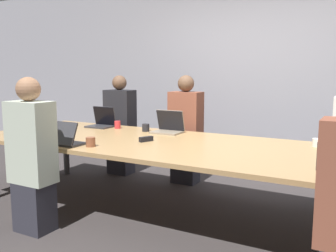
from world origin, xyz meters
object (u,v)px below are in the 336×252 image
Objects in this scene: person_far_midleft at (186,131)px; bottle_near_left at (51,129)px; bottle_near_right at (322,156)px; cup_near_left at (91,142)px; laptop_far_midleft at (169,126)px; cup_near_right at (326,167)px; cup_far_left at (118,125)px; person_near_left at (32,158)px; laptop_far_left at (102,121)px; cup_far_right at (317,143)px; laptop_near_left at (64,138)px; cup_far_midleft at (146,128)px; stapler at (146,139)px; person_far_left at (120,127)px.

person_far_midleft reaches higher than bottle_near_left.
bottle_near_right reaches higher than cup_near_left.
cup_near_left is (-0.26, -1.06, -0.03)m from laptop_far_midleft.
bottle_near_left is at bearing 179.57° from cup_near_right.
person_near_left is at bearing -83.91° from cup_far_left.
cup_near_right reaches higher than cup_near_left.
cup_far_right is at bearing -0.58° from laptop_far_left.
laptop_near_left is at bearing -93.49° from person_near_left.
person_far_midleft is 1.00× the size of person_near_left.
cup_near_left is at bearing -66.67° from cup_far_left.
cup_far_left is at bearing 179.75° from cup_far_right.
person_far_midleft is 1.69m from laptop_near_left.
person_far_midleft is 15.36× the size of cup_far_midleft.
bottle_near_right is 2.59m from bottle_near_left.
laptop_far_midleft is 3.83× the size of cup_far_right.
person_near_left is at bearing -99.54° from stapler.
bottle_near_left is (-0.55, -0.96, 0.07)m from cup_far_midleft.
cup_near_right is at bearing -177.42° from laptop_near_left.
laptop_far_midleft is 1.61m from person_near_left.
cup_far_right is at bearing 28.60° from cup_near_left.
cup_near_right is 2.40m from person_near_left.
bottle_near_right is at bearing -175.19° from laptop_near_left.
person_far_left is 4.04× the size of laptop_near_left.
cup_near_left is at bearing -104.05° from laptop_far_midleft.
person_far_left is (-0.99, -0.04, -0.01)m from person_far_midleft.
person_far_left is 13.50× the size of cup_near_right.
cup_far_midleft is 1.00× the size of cup_near_left.
bottle_near_right reaches higher than cup_far_left.
bottle_near_right is 2.76× the size of cup_near_left.
laptop_far_left is 3.39× the size of cup_far_left.
person_near_left is 5.16× the size of bottle_near_left.
laptop_near_left is at bearing -80.67° from cup_far_left.
person_far_midleft is at bearing 60.98° from bottle_near_left.
cup_far_left is (0.29, -0.46, 0.11)m from person_far_left.
stapler is at bearing -36.26° from cup_far_left.
person_near_left reaches higher than cup_far_midleft.
person_far_left is 0.99× the size of person_near_left.
bottle_near_left reaches higher than laptop_far_midleft.
stapler is at bearing 165.96° from cup_near_right.
person_far_midleft is at bearing 35.24° from cup_far_left.
bottle_near_right reaches higher than cup_far_right.
person_far_left is 1.48m from stapler.
cup_far_right is (1.62, -0.03, -0.04)m from laptop_far_midleft.
person_far_midleft is 4.06× the size of laptop_near_left.
cup_far_right is (1.90, 0.01, -0.01)m from cup_far_midleft.
laptop_far_midleft is 1.99m from bottle_near_right.
person_far_midleft reaches higher than stapler.
person_far_midleft is (-0.01, 0.47, -0.13)m from laptop_far_midleft.
bottle_near_left reaches higher than cup_far_midleft.
person_far_midleft is 8.90× the size of stapler.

